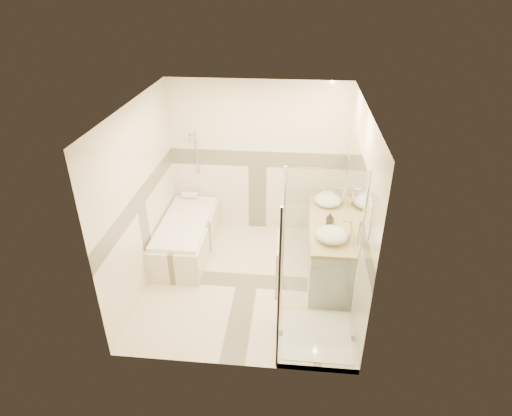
# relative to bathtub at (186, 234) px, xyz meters

# --- Properties ---
(room) EXTENTS (2.82, 3.02, 2.52)m
(room) POSITION_rel_bathtub_xyz_m (1.08, -0.64, 0.95)
(room) COLOR beige
(room) RESTS_ON ground
(bathtub) EXTENTS (0.75, 1.70, 0.56)m
(bathtub) POSITION_rel_bathtub_xyz_m (0.00, 0.00, 0.00)
(bathtub) COLOR beige
(bathtub) RESTS_ON ground
(vanity) EXTENTS (0.58, 1.62, 0.85)m
(vanity) POSITION_rel_bathtub_xyz_m (2.15, -0.35, 0.12)
(vanity) COLOR silver
(vanity) RESTS_ON ground
(shower_enclosure) EXTENTS (0.96, 0.93, 2.04)m
(shower_enclosure) POSITION_rel_bathtub_xyz_m (1.86, -1.62, 0.20)
(shower_enclosure) COLOR beige
(shower_enclosure) RESTS_ON ground
(vessel_sink_near) EXTENTS (0.40, 0.40, 0.16)m
(vessel_sink_near) POSITION_rel_bathtub_xyz_m (2.13, 0.17, 0.62)
(vessel_sink_near) COLOR white
(vessel_sink_near) RESTS_ON vanity
(vessel_sink_far) EXTENTS (0.42, 0.42, 0.17)m
(vessel_sink_far) POSITION_rel_bathtub_xyz_m (2.13, -0.79, 0.63)
(vessel_sink_far) COLOR white
(vessel_sink_far) RESTS_ON vanity
(faucet_near) EXTENTS (0.12, 0.03, 0.30)m
(faucet_near) POSITION_rel_bathtub_xyz_m (2.34, 0.17, 0.72)
(faucet_near) COLOR silver
(faucet_near) RESTS_ON vanity
(faucet_far) EXTENTS (0.13, 0.03, 0.30)m
(faucet_far) POSITION_rel_bathtub_xyz_m (2.34, -0.79, 0.72)
(faucet_far) COLOR silver
(faucet_far) RESTS_ON vanity
(amenity_bottle_a) EXTENTS (0.11, 0.11, 0.19)m
(amenity_bottle_a) POSITION_rel_bathtub_xyz_m (2.13, -0.45, 0.64)
(amenity_bottle_a) COLOR black
(amenity_bottle_a) RESTS_ON vanity
(amenity_bottle_b) EXTENTS (0.12, 0.12, 0.13)m
(amenity_bottle_b) POSITION_rel_bathtub_xyz_m (2.13, -0.33, 0.61)
(amenity_bottle_b) COLOR black
(amenity_bottle_b) RESTS_ON vanity
(folded_towels) EXTENTS (0.17, 0.27, 0.09)m
(folded_towels) POSITION_rel_bathtub_xyz_m (2.13, 0.31, 0.59)
(folded_towels) COLOR white
(folded_towels) RESTS_ON vanity
(rolled_towel) EXTENTS (0.25, 0.11, 0.11)m
(rolled_towel) POSITION_rel_bathtub_xyz_m (-0.09, 0.72, 0.31)
(rolled_towel) COLOR white
(rolled_towel) RESTS_ON bathtub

